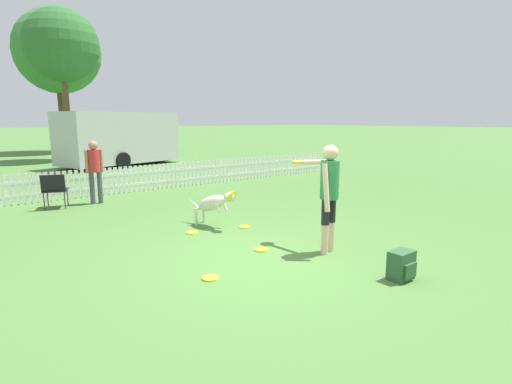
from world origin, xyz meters
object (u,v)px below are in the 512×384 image
object	(u,v)px
handler_person	(328,186)
frisbee_near_dog	(192,233)
frisbee_near_handler	(244,227)
equipment_trailer	(120,138)
frisbee_far_scatter	(210,278)
backpack_on_grass	(402,266)
spectator_standing	(95,166)
tree_left_grove	(58,52)
leaping_dog	(213,203)
frisbee_midfield	(261,250)
tree_right_grove	(62,46)
folding_chair_blue_left	(54,188)

from	to	relation	value
handler_person	frisbee_near_dog	size ratio (longest dim) A/B	7.60
frisbee_near_handler	equipment_trailer	bearing A→B (deg)	81.15
handler_person	frisbee_far_scatter	world-z (taller)	handler_person
equipment_trailer	backpack_on_grass	bearing A→B (deg)	-113.51
spectator_standing	equipment_trailer	xyz separation A→B (m)	(3.37, 7.83, 0.33)
backpack_on_grass	tree_left_grove	xyz separation A→B (m)	(1.62, 24.64, 5.89)
handler_person	leaping_dog	size ratio (longest dim) A/B	1.33
equipment_trailer	tree_left_grove	distance (m)	10.72
leaping_dog	frisbee_midfield	size ratio (longest dim) A/B	5.71
frisbee_near_handler	backpack_on_grass	xyz separation A→B (m)	(0.10, -3.25, 0.17)
tree_right_grove	folding_chair_blue_left	bearing A→B (deg)	-104.87
folding_chair_blue_left	equipment_trailer	xyz separation A→B (m)	(4.29, 7.83, 0.76)
tree_left_grove	handler_person	bearing A→B (deg)	-93.85
frisbee_midfield	equipment_trailer	size ratio (longest dim) A/B	0.04
leaping_dog	frisbee_near_handler	xyz separation A→B (m)	(0.43, -0.41, -0.44)
leaping_dog	frisbee_near_handler	world-z (taller)	leaping_dog
leaping_dog	tree_left_grove	xyz separation A→B (m)	(2.15, 20.97, 5.62)
tree_left_grove	equipment_trailer	bearing A→B (deg)	-89.28
frisbee_near_handler	frisbee_near_dog	bearing A→B (deg)	164.93
frisbee_far_scatter	tree_right_grove	distance (m)	18.33
frisbee_far_scatter	spectator_standing	size ratio (longest dim) A/B	0.14
leaping_dog	handler_person	bearing A→B (deg)	90.15
leaping_dog	backpack_on_grass	distance (m)	3.71
equipment_trailer	tree_left_grove	world-z (taller)	tree_left_grove
frisbee_far_scatter	folding_chair_blue_left	xyz separation A→B (m)	(-0.63, 5.73, 0.47)
handler_person	folding_chair_blue_left	distance (m)	6.48
frisbee_near_dog	spectator_standing	xyz separation A→B (m)	(-0.56, 3.73, 0.90)
frisbee_midfield	frisbee_far_scatter	size ratio (longest dim) A/B	1.00
frisbee_far_scatter	tree_left_grove	size ratio (longest dim) A/B	0.03
frisbee_near_dog	frisbee_midfield	world-z (taller)	same
frisbee_near_dog	leaping_dog	bearing A→B (deg)	15.49
frisbee_near_dog	tree_left_grove	bearing A→B (deg)	82.74
tree_right_grove	backpack_on_grass	bearing A→B (deg)	-91.61
folding_chair_blue_left	tree_left_grove	world-z (taller)	tree_left_grove
backpack_on_grass	tree_right_grove	world-z (taller)	tree_right_grove
equipment_trailer	tree_left_grove	xyz separation A→B (m)	(-0.12, 9.57, 4.84)
spectator_standing	equipment_trailer	bearing A→B (deg)	-107.38
handler_person	tree_right_grove	world-z (taller)	tree_right_grove
handler_person	frisbee_near_handler	world-z (taller)	handler_person
leaping_dog	spectator_standing	xyz separation A→B (m)	(-1.10, 3.58, 0.46)
frisbee_near_handler	frisbee_midfield	size ratio (longest dim) A/B	1.00
spectator_standing	backpack_on_grass	bearing A→B (deg)	108.57
frisbee_near_handler	tree_left_grove	size ratio (longest dim) A/B	0.03
spectator_standing	tree_left_grove	distance (m)	18.43
equipment_trailer	frisbee_near_handler	bearing A→B (deg)	-115.77
leaping_dog	frisbee_near_dog	distance (m)	0.72
frisbee_far_scatter	handler_person	bearing A→B (deg)	-5.26
frisbee_near_handler	frisbee_midfield	world-z (taller)	same
frisbee_near_handler	equipment_trailer	size ratio (longest dim) A/B	0.04
handler_person	frisbee_midfield	world-z (taller)	handler_person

